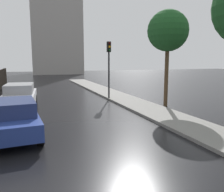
# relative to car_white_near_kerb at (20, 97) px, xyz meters

# --- Properties ---
(car_white_near_kerb) EXTENTS (2.07, 4.60, 1.53)m
(car_white_near_kerb) POSITION_rel_car_white_near_kerb_xyz_m (0.00, 0.00, 0.00)
(car_white_near_kerb) COLOR silver
(car_white_near_kerb) RESTS_ON ground
(car_blue_far_ahead) EXTENTS (1.93, 4.49, 1.44)m
(car_blue_far_ahead) POSITION_rel_car_white_near_kerb_xyz_m (-0.01, -5.27, -0.04)
(car_blue_far_ahead) COLOR navy
(car_blue_far_ahead) RESTS_ON ground
(traffic_light) EXTENTS (0.26, 0.39, 4.12)m
(traffic_light) POSITION_rel_car_white_near_kerb_xyz_m (6.16, 1.53, 2.22)
(traffic_light) COLOR black
(traffic_light) RESTS_ON sidewalk_strip
(street_tree_near) EXTENTS (2.52, 2.52, 5.98)m
(street_tree_near) POSITION_rel_car_white_near_kerb_xyz_m (8.75, -2.06, 3.89)
(street_tree_near) COLOR #4C3823
(street_tree_near) RESTS_ON ground
(distant_tower) EXTENTS (10.63, 10.07, 31.07)m
(distant_tower) POSITION_rel_car_white_near_kerb_xyz_m (6.74, 38.07, 11.71)
(distant_tower) COLOR #9E9993
(distant_tower) RESTS_ON ground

